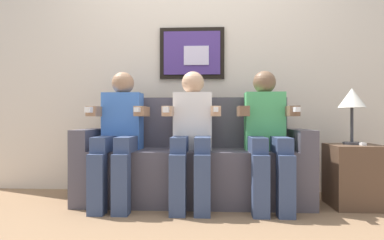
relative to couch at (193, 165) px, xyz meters
name	(u,v)px	position (x,y,z in m)	size (l,w,h in m)	color
ground_plane	(191,211)	(0.00, -0.33, -0.31)	(5.63, 5.63, 0.00)	#8C6B4C
back_wall_assembly	(195,59)	(0.00, 0.44, 0.99)	(4.33, 0.10, 2.60)	beige
couch	(193,165)	(0.00, 0.00, 0.00)	(1.93, 0.58, 0.90)	#514C56
person_on_left	(119,131)	(-0.60, -0.17, 0.29)	(0.46, 0.56, 1.11)	#3F72CC
person_in_middle	(192,132)	(0.00, -0.17, 0.29)	(0.46, 0.56, 1.11)	white
person_on_right	(267,132)	(0.60, -0.17, 0.29)	(0.46, 0.56, 1.11)	#4CB266
side_table_right	(355,176)	(1.32, -0.11, -0.06)	(0.40, 0.40, 0.50)	brown
table_lamp	(352,101)	(1.30, -0.08, 0.55)	(0.22, 0.22, 0.46)	#333338
spare_remote_on_table	(361,144)	(1.35, -0.13, 0.20)	(0.04, 0.13, 0.02)	white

